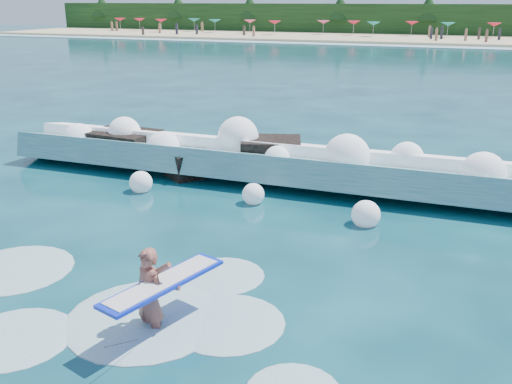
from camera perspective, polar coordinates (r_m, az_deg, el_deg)
ground at (r=13.62m, az=-8.96°, el=-6.62°), size 200.00×200.00×0.00m
beach at (r=89.03m, az=17.02°, el=14.39°), size 140.00×20.00×0.40m
wet_band at (r=78.10m, az=16.38°, el=13.82°), size 140.00×5.00×0.08m
treeline at (r=98.89m, az=17.61°, el=16.04°), size 140.00×4.00×5.00m
breaking_wave at (r=19.27m, az=0.05°, el=2.95°), size 17.68×2.77×1.52m
rock_cluster at (r=20.72m, az=-6.95°, el=3.71°), size 8.20×3.39×1.41m
surfer_with_board at (r=10.67m, az=-10.31°, el=-10.03°), size 1.36×3.03×1.90m
wave_spray at (r=18.99m, az=0.62°, el=4.00°), size 15.39×4.72×2.03m
surf_foam at (r=11.80m, az=-13.44°, el=-11.15°), size 9.20×5.55×0.15m
beach_umbrellas at (r=91.12m, az=17.31°, el=15.74°), size 111.12×6.84×0.50m
beachgoers at (r=86.42m, az=17.48°, el=14.85°), size 102.16×12.67×1.93m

